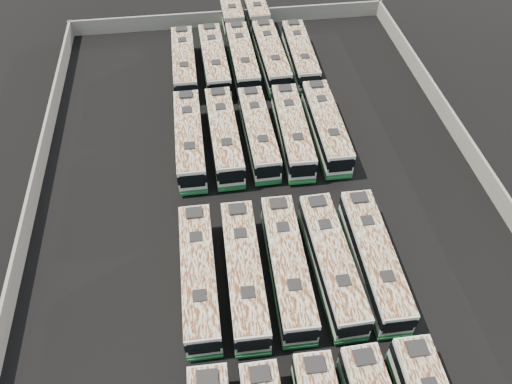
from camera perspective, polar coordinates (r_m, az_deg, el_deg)
name	(u,v)px	position (r m, az deg, el deg)	size (l,w,h in m)	color
ground	(267,210)	(48.30, 1.28, -2.11)	(140.00, 140.00, 0.00)	black
perimeter_wall	(267,203)	(47.47, 1.30, -1.24)	(45.20, 73.20, 2.20)	slate
bus_midfront_far_left	(199,276)	(41.72, -6.52, -9.51)	(2.81, 13.07, 3.68)	beige
bus_midfront_left	(244,273)	(41.61, -1.37, -9.20)	(2.99, 13.28, 3.73)	beige
bus_midfront_center	(287,266)	(42.07, 3.60, -8.42)	(3.02, 13.26, 3.73)	beige
bus_midfront_right	(332,262)	(42.68, 8.63, -7.96)	(3.07, 13.16, 3.69)	beige
bus_midfront_far_right	(374,258)	(43.58, 13.31, -7.41)	(2.92, 13.16, 3.70)	beige
bus_midback_far_left	(190,139)	(53.28, -7.60, 6.02)	(2.82, 13.32, 3.76)	beige
bus_midback_left	(224,136)	(53.34, -3.67, 6.45)	(3.05, 13.39, 3.76)	beige
bus_midback_center	(258,133)	(53.70, 0.27, 6.78)	(2.97, 12.92, 3.63)	beige
bus_midback_right	(292,131)	(54.03, 4.18, 6.99)	(3.05, 13.16, 3.70)	beige
bus_midback_far_right	(326,127)	(54.96, 8.00, 7.42)	(2.88, 13.19, 3.71)	beige
bus_back_far_left	(184,63)	(65.24, -8.19, 14.39)	(2.76, 13.03, 3.67)	beige
bus_back_left	(214,61)	(65.12, -4.79, 14.70)	(3.10, 13.42, 3.77)	beige
bus_back_center	(239,44)	(68.42, -1.98, 16.53)	(3.05, 20.69, 3.75)	beige
bus_back_right	(266,42)	(68.84, 1.16, 16.76)	(3.28, 20.81, 3.77)	beige
bus_back_far_right	(300,55)	(66.42, 5.06, 15.31)	(2.97, 12.97, 3.64)	beige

